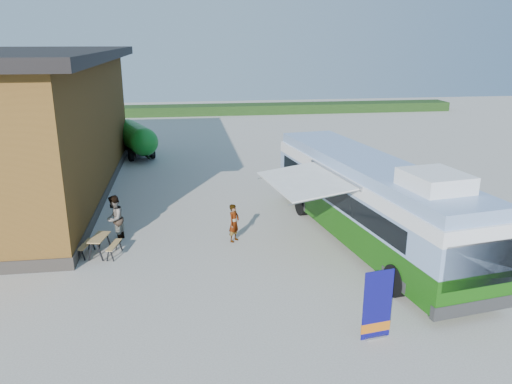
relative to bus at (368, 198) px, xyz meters
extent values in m
plane|color=#BCB7AD|center=(-4.90, -0.95, -1.92)|extent=(100.00, 100.00, 0.00)
cube|color=brown|center=(-15.40, 9.05, 1.58)|extent=(8.00, 20.00, 7.00)
cube|color=black|center=(-15.40, 9.05, 5.33)|extent=(9.60, 21.20, 0.50)
cube|color=#332D28|center=(-15.40, 9.05, -1.67)|extent=(8.10, 20.10, 0.50)
cube|color=#264419|center=(3.10, 37.05, -1.42)|extent=(40.00, 3.00, 1.00)
cube|color=#206010|center=(-0.01, 0.08, -0.94)|extent=(4.66, 13.31, 1.20)
cube|color=#839FCC|center=(-0.01, 0.08, 0.14)|extent=(4.66, 13.31, 0.98)
cube|color=black|center=(-1.43, 0.41, 0.14)|extent=(1.69, 10.76, 0.76)
cube|color=black|center=(1.24, 0.82, 0.14)|extent=(1.69, 10.76, 0.76)
cube|color=white|center=(-0.01, 0.08, 0.88)|extent=(4.66, 13.31, 0.49)
cube|color=#839FCC|center=(-0.01, 0.08, 1.34)|extent=(4.47, 13.07, 0.44)
cube|color=white|center=(0.61, -4.01, 1.83)|extent=(2.02, 2.20, 0.54)
cube|color=black|center=(0.97, -6.34, -0.02)|extent=(2.43, 0.43, 1.41)
cube|color=#2D2D2D|center=(0.96, -6.29, -1.38)|extent=(2.77, 0.62, 0.44)
cube|color=#2D2D2D|center=(-0.99, 6.45, -1.38)|extent=(2.77, 0.62, 0.44)
cylinder|color=black|center=(-0.58, -4.41, -1.38)|extent=(0.49, 1.12, 1.09)
cylinder|color=black|center=(1.87, -4.03, -1.38)|extent=(0.49, 1.12, 1.09)
cylinder|color=black|center=(-1.81, 3.65, -1.38)|extent=(0.49, 1.12, 1.09)
cylinder|color=black|center=(0.64, 4.03, -1.38)|extent=(0.49, 1.12, 1.09)
cube|color=white|center=(-2.67, -0.13, 0.99)|extent=(3.19, 4.50, 0.32)
cube|color=#A5A8AD|center=(-1.38, 0.06, 1.17)|extent=(0.82, 4.43, 0.15)
cylinder|color=#A5A8AD|center=(-2.40, -1.89, 0.89)|extent=(2.66, 0.46, 0.33)
cylinder|color=#A5A8AD|center=(-2.93, 1.63, 0.89)|extent=(2.66, 0.46, 0.33)
cube|color=#0D0C5E|center=(-2.12, -6.62, -0.88)|extent=(0.88, 0.16, 2.08)
cube|color=#C66212|center=(-2.12, -6.62, -1.59)|extent=(0.90, 0.17, 0.29)
cube|color=#A5A8AD|center=(-2.12, -6.62, -1.89)|extent=(0.64, 0.27, 0.06)
cylinder|color=#A5A8AD|center=(-2.12, -6.60, -0.88)|extent=(0.03, 0.03, 2.08)
cube|color=tan|center=(-10.60, 0.23, -1.17)|extent=(0.74, 1.29, 0.04)
cube|color=tan|center=(-11.15, 0.35, -1.47)|extent=(0.50, 1.24, 0.04)
cube|color=tan|center=(-10.06, 0.12, -1.47)|extent=(0.50, 1.24, 0.04)
cube|color=black|center=(-10.88, -0.22, -1.55)|extent=(0.06, 0.06, 0.75)
cube|color=black|center=(-10.53, -0.30, -1.55)|extent=(0.06, 0.06, 0.75)
cube|color=black|center=(-10.68, 0.76, -1.55)|extent=(0.06, 0.06, 0.75)
cube|color=black|center=(-10.32, 0.69, -1.55)|extent=(0.06, 0.06, 0.75)
imported|color=#999999|center=(-5.32, 0.93, -1.12)|extent=(0.66, 0.69, 1.60)
imported|color=#999999|center=(-10.18, 1.63, -0.94)|extent=(0.94, 1.10, 1.96)
cylinder|color=#178325|center=(-10.60, 17.34, -0.51)|extent=(3.21, 4.58, 1.88)
sphere|color=#178325|center=(-9.88, 15.38, -0.51)|extent=(1.88, 1.88, 1.88)
sphere|color=#178325|center=(-11.32, 19.31, -0.51)|extent=(1.88, 1.88, 1.88)
cube|color=black|center=(-10.60, 17.34, -1.35)|extent=(2.69, 4.56, 0.21)
cube|color=black|center=(-9.67, 14.79, -1.40)|extent=(0.55, 1.22, 0.10)
cylinder|color=black|center=(-10.86, 15.91, -1.50)|extent=(0.53, 0.88, 0.84)
cylinder|color=black|center=(-9.48, 16.42, -1.50)|extent=(0.53, 0.88, 0.84)
cylinder|color=black|center=(-11.72, 18.27, -1.50)|extent=(0.53, 0.88, 0.84)
cylinder|color=black|center=(-10.35, 18.78, -1.50)|extent=(0.53, 0.88, 0.84)
camera|label=1|loc=(-7.19, -18.21, 6.15)|focal=35.00mm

